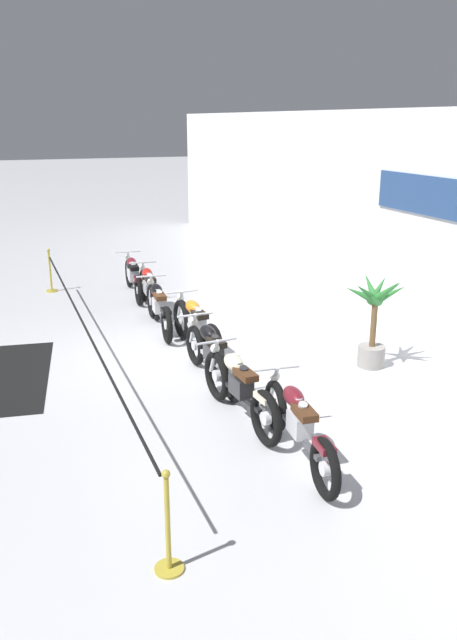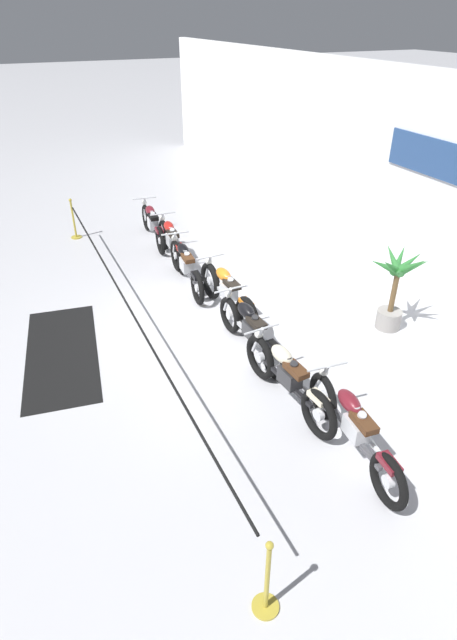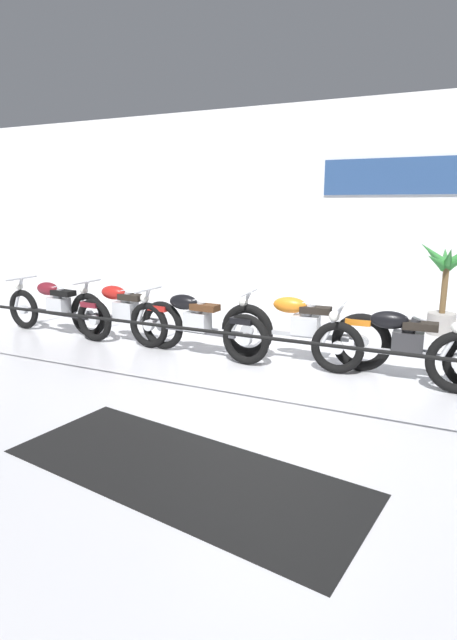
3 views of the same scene
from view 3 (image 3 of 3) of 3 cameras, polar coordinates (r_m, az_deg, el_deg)
name	(u,v)px [view 3 (image 3 of 3)]	position (r m, az deg, el deg)	size (l,w,h in m)	color
ground_plane	(278,379)	(6.32, 5.66, -6.76)	(120.00, 120.00, 0.00)	silver
back_wall	(364,206)	(10.92, 15.18, 12.45)	(28.00, 0.29, 4.20)	white
motorcycle_maroon_0	(56,308)	(8.79, -19.07, 1.34)	(2.37, 0.62, 0.92)	black
motorcycle_red_1	(123,313)	(7.99, -11.97, 0.75)	(2.24, 0.62, 0.95)	black
motorcycle_black_2	(194,324)	(7.15, -3.98, -0.48)	(2.36, 0.62, 0.93)	black
motorcycle_orange_3	(301,330)	(6.84, 8.32, -1.12)	(2.37, 0.62, 0.96)	black
motorcycle_black_4	(402,346)	(6.45, 19.23, -2.78)	(2.27, 0.62, 0.92)	black
potted_palm_left_of_row	(445,283)	(9.04, 23.46, 3.88)	(1.04, 1.02, 1.65)	gray
stanchion_far_left	(128,334)	(5.62, -11.37, -1.58)	(10.49, 0.28, 1.05)	gold
floor_banner	(182,471)	(4.28, -5.35, -16.83)	(3.06, 1.20, 0.01)	black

